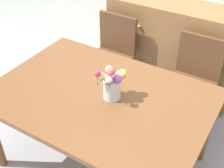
% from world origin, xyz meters
% --- Properties ---
extents(ground_plane, '(12.00, 12.00, 0.00)m').
position_xyz_m(ground_plane, '(0.00, 0.00, 0.00)').
color(ground_plane, '#939399').
extents(dining_table, '(1.60, 1.12, 0.75)m').
position_xyz_m(dining_table, '(0.00, 0.00, 0.67)').
color(dining_table, brown).
rests_on(dining_table, ground_plane).
extents(chair_left, '(0.42, 0.42, 0.90)m').
position_xyz_m(chair_left, '(-0.44, 0.90, 0.52)').
color(chair_left, brown).
rests_on(chair_left, ground_plane).
extents(chair_right, '(0.42, 0.42, 0.90)m').
position_xyz_m(chair_right, '(0.44, 0.90, 0.52)').
color(chair_right, brown).
rests_on(chair_right, ground_plane).
extents(dresser, '(1.40, 0.47, 1.00)m').
position_xyz_m(dresser, '(0.06, 1.33, 0.50)').
color(dresser, olive).
rests_on(dresser, ground_plane).
extents(flower_vase, '(0.20, 0.21, 0.28)m').
position_xyz_m(flower_vase, '(0.09, 0.02, 0.87)').
color(flower_vase, silver).
rests_on(flower_vase, dining_table).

